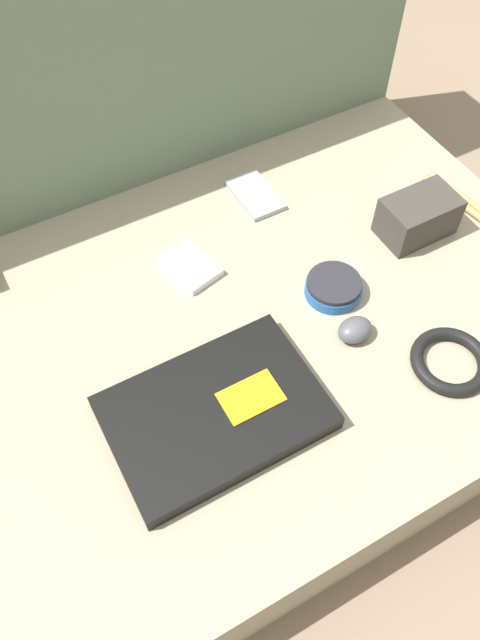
# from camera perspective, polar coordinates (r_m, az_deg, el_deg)

# --- Properties ---
(ground_plane) EXTENTS (8.00, 8.00, 0.00)m
(ground_plane) POSITION_cam_1_polar(r_m,az_deg,el_deg) (1.16, 0.00, -5.02)
(ground_plane) COLOR #7A6651
(couch_seat) EXTENTS (1.18, 0.78, 0.16)m
(couch_seat) POSITION_cam_1_polar(r_m,az_deg,el_deg) (1.10, 0.00, -2.96)
(couch_seat) COLOR gray
(couch_seat) RESTS_ON ground_plane
(couch_backrest) EXTENTS (1.18, 0.20, 0.59)m
(couch_backrest) POSITION_cam_1_polar(r_m,az_deg,el_deg) (1.26, -11.57, 19.49)
(couch_backrest) COLOR #60755B
(couch_backrest) RESTS_ON ground_plane
(laptop) EXTENTS (0.32, 0.21, 0.03)m
(laptop) POSITION_cam_1_polar(r_m,az_deg,el_deg) (0.93, -2.29, -8.45)
(laptop) COLOR black
(laptop) RESTS_ON couch_seat
(computer_mouse) EXTENTS (0.06, 0.05, 0.04)m
(computer_mouse) POSITION_cam_1_polar(r_m,az_deg,el_deg) (1.02, 10.46, -0.89)
(computer_mouse) COLOR #4C4C51
(computer_mouse) RESTS_ON couch_seat
(speaker_puck) EXTENTS (0.10, 0.10, 0.03)m
(speaker_puck) POSITION_cam_1_polar(r_m,az_deg,el_deg) (1.07, 8.54, 2.97)
(speaker_puck) COLOR #1E569E
(speaker_puck) RESTS_ON couch_seat
(phone_silver) EXTENTS (0.09, 0.11, 0.01)m
(phone_silver) POSITION_cam_1_polar(r_m,az_deg,el_deg) (1.11, -4.60, 4.90)
(phone_silver) COLOR silver
(phone_silver) RESTS_ON couch_seat
(phone_black) EXTENTS (0.07, 0.12, 0.01)m
(phone_black) POSITION_cam_1_polar(r_m,az_deg,el_deg) (1.23, 1.38, 11.38)
(phone_black) COLOR #99999E
(phone_black) RESTS_ON couch_seat
(camera_pouch) EXTENTS (0.13, 0.08, 0.08)m
(camera_pouch) POSITION_cam_1_polar(r_m,az_deg,el_deg) (1.19, 15.96, 9.10)
(camera_pouch) COLOR #38332D
(camera_pouch) RESTS_ON couch_seat
(cable_coil) EXTENTS (0.13, 0.13, 0.02)m
(cable_coil) POSITION_cam_1_polar(r_m,az_deg,el_deg) (1.04, 18.68, -3.59)
(cable_coil) COLOR black
(cable_coil) RESTS_ON couch_seat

